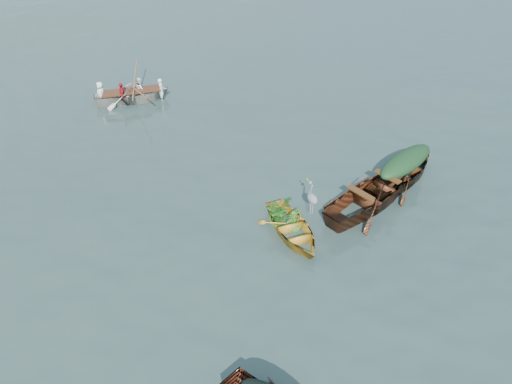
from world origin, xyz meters
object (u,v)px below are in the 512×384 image
(open_wooden_boat, at_px, (371,205))
(heron, at_px, (312,203))
(green_tarp_boat, at_px, (401,182))
(yellow_dinghy, at_px, (292,235))
(rowed_boat, at_px, (133,102))

(open_wooden_boat, relative_size, heron, 5.18)
(green_tarp_boat, distance_m, heron, 3.65)
(green_tarp_boat, relative_size, open_wooden_boat, 0.90)
(yellow_dinghy, bearing_deg, rowed_boat, 103.41)
(green_tarp_boat, xyz_separation_m, rowed_boat, (-6.24, 8.33, 0.00))
(green_tarp_boat, bearing_deg, yellow_dinghy, 80.01)
(rowed_boat, bearing_deg, green_tarp_boat, -136.28)
(open_wooden_boat, relative_size, rowed_boat, 1.23)
(open_wooden_boat, bearing_deg, yellow_dinghy, 77.75)
(green_tarp_boat, xyz_separation_m, heron, (-3.46, -0.81, 0.84))
(open_wooden_boat, distance_m, rowed_boat, 10.13)
(yellow_dinghy, relative_size, green_tarp_boat, 0.68)
(rowed_boat, relative_size, heron, 4.21)
(open_wooden_boat, height_order, heron, heron)
(rowed_boat, bearing_deg, open_wooden_boat, -144.83)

